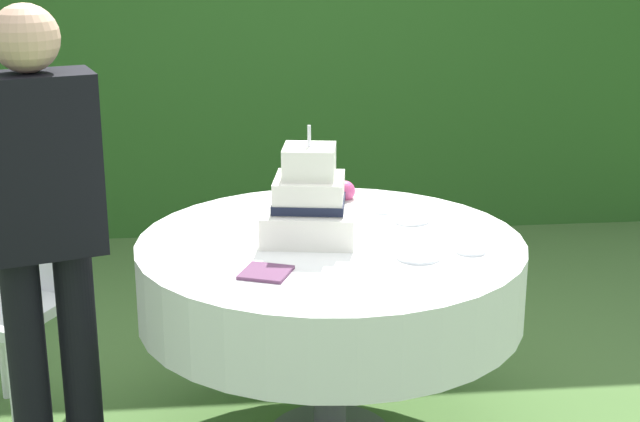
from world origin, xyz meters
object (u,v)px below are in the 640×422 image
cake_table (330,277)px  serving_plate_right (471,250)px  napkin_stack (266,273)px  garden_chair (14,283)px  standing_person (42,228)px  serving_plate_near (411,219)px  wedding_cake (310,203)px  serving_plate_far (418,256)px  serving_plate_left (387,209)px

cake_table → serving_plate_right: size_ratio=13.26×
napkin_stack → garden_chair: bearing=146.6°
cake_table → standing_person: bearing=-163.8°
garden_chair → cake_table: bearing=-14.4°
serving_plate_near → wedding_cake: bearing=-159.7°
cake_table → serving_plate_right: bearing=-20.3°
serving_plate_far → garden_chair: bearing=160.5°
garden_chair → standing_person: size_ratio=0.56×
wedding_cake → serving_plate_far: size_ratio=2.74×
cake_table → napkin_stack: size_ratio=9.29×
serving_plate_left → standing_person: standing_person is taller
serving_plate_near → napkin_stack: bearing=-138.6°
serving_plate_far → serving_plate_right: 0.19m
serving_plate_near → garden_chair: garden_chair is taller
standing_person → napkin_stack: bearing=-3.2°
wedding_cake → standing_person: standing_person is taller
cake_table → serving_plate_right: (0.45, -0.17, 0.14)m
serving_plate_near → standing_person: bearing=-159.9°
wedding_cake → serving_plate_far: wedding_cake is taller
garden_chair → serving_plate_right: bearing=-16.1°
napkin_stack → serving_plate_near: bearing=41.4°
wedding_cake → napkin_stack: (-0.17, -0.35, -0.12)m
serving_plate_left → standing_person: bearing=-153.2°
cake_table → serving_plate_left: bearing=52.3°
napkin_stack → standing_person: (-0.67, 0.04, 0.16)m
serving_plate_far → napkin_stack: bearing=-168.9°
cake_table → serving_plate_near: serving_plate_near is taller
serving_plate_right → napkin_stack: (-0.69, -0.14, -0.00)m
serving_plate_right → serving_plate_left: bearing=112.2°
wedding_cake → standing_person: size_ratio=0.25×
standing_person → serving_plate_right: bearing=4.1°
wedding_cake → serving_plate_far: 0.43m
garden_chair → napkin_stack: bearing=-33.4°
serving_plate_far → standing_person: size_ratio=0.09×
serving_plate_left → garden_chair: garden_chair is taller
serving_plate_right → standing_person: standing_person is taller
serving_plate_near → serving_plate_left: bearing=115.5°
serving_plate_far → standing_person: 1.19m
wedding_cake → serving_plate_left: bearing=41.4°
serving_plate_right → garden_chair: garden_chair is taller
napkin_stack → serving_plate_far: bearing=11.1°
serving_plate_near → serving_plate_far: 0.39m
serving_plate_left → garden_chair: 1.41m
serving_plate_near → standing_person: 1.31m
napkin_stack → garden_chair: (-0.91, 0.60, -0.23)m
wedding_cake → standing_person: (-0.84, -0.31, 0.04)m
serving_plate_far → standing_person: (-1.17, -0.06, 0.16)m
cake_table → napkin_stack: (-0.24, -0.30, 0.14)m
serving_plate_left → standing_person: 1.31m
serving_plate_far → napkin_stack: 0.51m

